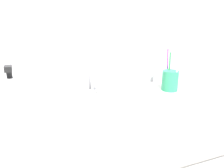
{
  "coord_description": "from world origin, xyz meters",
  "views": [
    {
      "loc": [
        -0.28,
        -0.64,
        1.14
      ],
      "look_at": [
        -0.02,
        0.03,
        0.92
      ],
      "focal_mm": 35.62,
      "sensor_mm": 36.0,
      "label": 1
    }
  ],
  "objects_px": {
    "toothbrush_purple": "(168,63)",
    "soap_dispenser": "(13,100)",
    "toothbrush_green": "(170,65)",
    "faucet": "(95,76)",
    "toothbrush_white": "(179,65)",
    "toothbrush_cup": "(170,80)"
  },
  "relations": [
    {
      "from": "toothbrush_purple",
      "to": "faucet",
      "type": "bearing_deg",
      "value": 169.87
    },
    {
      "from": "toothbrush_white",
      "to": "soap_dispenser",
      "type": "bearing_deg",
      "value": -174.56
    },
    {
      "from": "toothbrush_cup",
      "to": "toothbrush_purple",
      "type": "relative_size",
      "value": 0.46
    },
    {
      "from": "toothbrush_white",
      "to": "soap_dispenser",
      "type": "distance_m",
      "value": 0.64
    },
    {
      "from": "faucet",
      "to": "toothbrush_white",
      "type": "bearing_deg",
      "value": -23.43
    },
    {
      "from": "faucet",
      "to": "toothbrush_green",
      "type": "relative_size",
      "value": 0.73
    },
    {
      "from": "faucet",
      "to": "toothbrush_cup",
      "type": "distance_m",
      "value": 0.33
    },
    {
      "from": "soap_dispenser",
      "to": "toothbrush_white",
      "type": "bearing_deg",
      "value": 5.44
    },
    {
      "from": "toothbrush_green",
      "to": "toothbrush_purple",
      "type": "bearing_deg",
      "value": 73.0
    },
    {
      "from": "faucet",
      "to": "toothbrush_purple",
      "type": "xyz_separation_m",
      "value": [
        0.32,
        -0.06,
        0.05
      ]
    },
    {
      "from": "toothbrush_purple",
      "to": "toothbrush_green",
      "type": "height_order",
      "value": "toothbrush_purple"
    },
    {
      "from": "faucet",
      "to": "toothbrush_purple",
      "type": "height_order",
      "value": "toothbrush_purple"
    },
    {
      "from": "toothbrush_green",
      "to": "soap_dispenser",
      "type": "bearing_deg",
      "value": -169.86
    },
    {
      "from": "faucet",
      "to": "soap_dispenser",
      "type": "bearing_deg",
      "value": -147.55
    },
    {
      "from": "toothbrush_cup",
      "to": "toothbrush_white",
      "type": "distance_m",
      "value": 0.08
    },
    {
      "from": "faucet",
      "to": "toothbrush_green",
      "type": "bearing_deg",
      "value": -15.46
    },
    {
      "from": "toothbrush_purple",
      "to": "toothbrush_green",
      "type": "distance_m",
      "value": 0.03
    },
    {
      "from": "toothbrush_purple",
      "to": "toothbrush_cup",
      "type": "bearing_deg",
      "value": -105.21
    },
    {
      "from": "toothbrush_white",
      "to": "toothbrush_green",
      "type": "xyz_separation_m",
      "value": [
        -0.01,
        0.05,
        -0.01
      ]
    },
    {
      "from": "toothbrush_green",
      "to": "soap_dispenser",
      "type": "xyz_separation_m",
      "value": [
        -0.63,
        -0.11,
        -0.03
      ]
    },
    {
      "from": "toothbrush_white",
      "to": "faucet",
      "type": "bearing_deg",
      "value": 156.57
    },
    {
      "from": "toothbrush_purple",
      "to": "soap_dispenser",
      "type": "bearing_deg",
      "value": -167.47
    }
  ]
}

